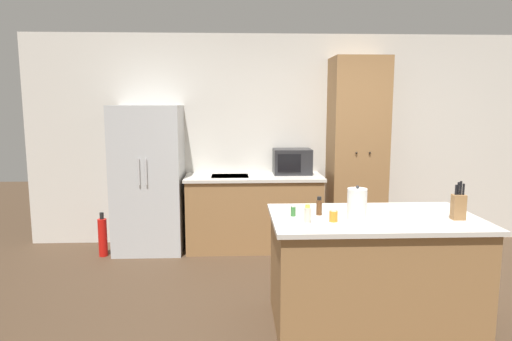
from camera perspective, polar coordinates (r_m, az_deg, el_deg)
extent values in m
plane|color=#423021|center=(3.96, 13.27, -18.22)|extent=(14.00, 14.00, 0.00)
cube|color=beige|center=(5.84, 7.51, 3.82)|extent=(7.20, 0.06, 2.60)
cube|color=#B7BABC|center=(5.55, -13.27, -1.06)|extent=(0.79, 0.64, 1.74)
cylinder|color=silver|center=(5.22, -14.42, -0.15)|extent=(0.02, 0.02, 0.30)
cylinder|color=silver|center=(5.20, -13.56, -0.15)|extent=(0.02, 0.02, 0.30)
cube|color=olive|center=(5.57, -0.25, -5.40)|extent=(1.60, 0.60, 0.86)
cube|color=beige|center=(5.48, -0.25, -0.83)|extent=(1.64, 0.64, 0.03)
cube|color=#9EA0A3|center=(5.47, -3.28, -0.73)|extent=(0.44, 0.34, 0.01)
cube|color=olive|center=(5.66, 12.47, 2.02)|extent=(0.65, 0.54, 2.30)
sphere|color=black|center=(5.36, 12.45, 2.17)|extent=(0.02, 0.02, 0.02)
sphere|color=black|center=(5.40, 14.05, 2.16)|extent=(0.02, 0.02, 0.02)
cube|color=olive|center=(3.82, 14.30, -12.28)|extent=(1.55, 0.89, 0.85)
cube|color=beige|center=(3.69, 14.55, -5.80)|extent=(1.61, 0.95, 0.03)
cube|color=#232326|center=(5.60, 4.55, 1.13)|extent=(0.46, 0.32, 0.31)
cube|color=black|center=(5.44, 4.18, 0.91)|extent=(0.28, 0.01, 0.22)
cube|color=olive|center=(3.77, 23.97, -4.20)|extent=(0.09, 0.07, 0.19)
cylinder|color=black|center=(3.73, 23.72, -2.22)|extent=(0.02, 0.02, 0.08)
cylinder|color=black|center=(3.74, 23.97, -2.06)|extent=(0.02, 0.02, 0.10)
cylinder|color=black|center=(3.75, 24.23, -2.00)|extent=(0.02, 0.02, 0.10)
cylinder|color=black|center=(3.75, 24.51, -2.14)|extent=(0.02, 0.02, 0.08)
cylinder|color=#563319|center=(3.63, 7.89, -4.60)|extent=(0.04, 0.04, 0.12)
cylinder|color=black|center=(3.61, 7.92, -3.47)|extent=(0.03, 0.03, 0.03)
cylinder|color=beige|center=(3.39, 6.46, -5.57)|extent=(0.05, 0.05, 0.11)
cylinder|color=#E5DB4C|center=(3.37, 6.47, -4.45)|extent=(0.04, 0.04, 0.02)
cylinder|color=orange|center=(3.45, 9.66, -5.66)|extent=(0.06, 0.06, 0.08)
cylinder|color=silver|center=(3.44, 9.68, -4.87)|extent=(0.05, 0.05, 0.02)
cylinder|color=#337033|center=(3.58, 4.67, -5.13)|extent=(0.04, 0.04, 0.07)
cylinder|color=silver|center=(3.57, 4.67, -4.43)|extent=(0.03, 0.03, 0.02)
cylinder|color=white|center=(3.54, 12.51, -4.10)|extent=(0.15, 0.15, 0.24)
sphere|color=#262628|center=(3.51, 12.57, -2.03)|extent=(0.02, 0.02, 0.02)
cylinder|color=red|center=(5.62, -18.61, -7.95)|extent=(0.10, 0.10, 0.44)
cylinder|color=black|center=(5.56, -18.73, -5.38)|extent=(0.05, 0.05, 0.08)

